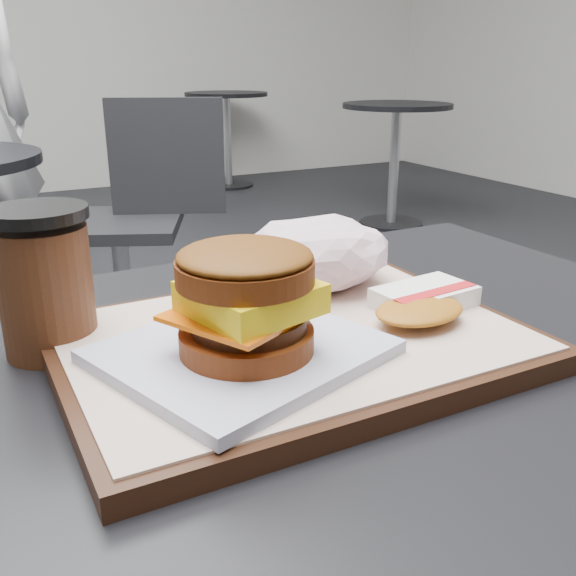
{
  "coord_description": "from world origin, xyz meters",
  "views": [
    {
      "loc": [
        -0.26,
        -0.42,
        1.01
      ],
      "look_at": [
        -0.04,
        -0.0,
        0.83
      ],
      "focal_mm": 40.0,
      "sensor_mm": 36.0,
      "label": 1
    }
  ],
  "objects_px": {
    "customer_table": "(321,528)",
    "breakfast_sandwich": "(245,312)",
    "serving_tray": "(292,343)",
    "hash_brown": "(422,303)",
    "crumpled_wrapper": "(317,253)",
    "coffee_cup": "(45,284)",
    "neighbor_chair": "(136,208)"
  },
  "relations": [
    {
      "from": "serving_tray",
      "to": "breakfast_sandwich",
      "type": "relative_size",
      "value": 1.63
    },
    {
      "from": "neighbor_chair",
      "to": "breakfast_sandwich",
      "type": "bearing_deg",
      "value": -102.17
    },
    {
      "from": "coffee_cup",
      "to": "customer_table",
      "type": "bearing_deg",
      "value": -28.16
    },
    {
      "from": "customer_table",
      "to": "coffee_cup",
      "type": "bearing_deg",
      "value": 151.84
    },
    {
      "from": "customer_table",
      "to": "serving_tray",
      "type": "distance_m",
      "value": 0.2
    },
    {
      "from": "crumpled_wrapper",
      "to": "coffee_cup",
      "type": "distance_m",
      "value": 0.25
    },
    {
      "from": "serving_tray",
      "to": "breakfast_sandwich",
      "type": "xyz_separation_m",
      "value": [
        -0.06,
        -0.03,
        0.05
      ]
    },
    {
      "from": "customer_table",
      "to": "breakfast_sandwich",
      "type": "bearing_deg",
      "value": -164.62
    },
    {
      "from": "hash_brown",
      "to": "crumpled_wrapper",
      "type": "bearing_deg",
      "value": 112.6
    },
    {
      "from": "hash_brown",
      "to": "customer_table",
      "type": "bearing_deg",
      "value": 174.16
    },
    {
      "from": "breakfast_sandwich",
      "to": "customer_table",
      "type": "bearing_deg",
      "value": 15.38
    },
    {
      "from": "breakfast_sandwich",
      "to": "crumpled_wrapper",
      "type": "bearing_deg",
      "value": 42.51
    },
    {
      "from": "serving_tray",
      "to": "hash_brown",
      "type": "bearing_deg",
      "value": -8.73
    },
    {
      "from": "hash_brown",
      "to": "neighbor_chair",
      "type": "bearing_deg",
      "value": 83.32
    },
    {
      "from": "serving_tray",
      "to": "crumpled_wrapper",
      "type": "relative_size",
      "value": 2.47
    },
    {
      "from": "coffee_cup",
      "to": "crumpled_wrapper",
      "type": "bearing_deg",
      "value": -2.27
    },
    {
      "from": "coffee_cup",
      "to": "neighbor_chair",
      "type": "xyz_separation_m",
      "value": [
        0.51,
        1.66,
        -0.32
      ]
    },
    {
      "from": "neighbor_chair",
      "to": "customer_table",
      "type": "bearing_deg",
      "value": -99.72
    },
    {
      "from": "coffee_cup",
      "to": "breakfast_sandwich",
      "type": "bearing_deg",
      "value": -47.63
    },
    {
      "from": "serving_tray",
      "to": "customer_table",
      "type": "bearing_deg",
      "value": -18.44
    },
    {
      "from": "breakfast_sandwich",
      "to": "neighbor_chair",
      "type": "relative_size",
      "value": 0.27
    },
    {
      "from": "crumpled_wrapper",
      "to": "customer_table",
      "type": "bearing_deg",
      "value": -116.64
    },
    {
      "from": "serving_tray",
      "to": "crumpled_wrapper",
      "type": "height_order",
      "value": "crumpled_wrapper"
    },
    {
      "from": "hash_brown",
      "to": "neighbor_chair",
      "type": "xyz_separation_m",
      "value": [
        0.21,
        1.78,
        -0.29
      ]
    },
    {
      "from": "serving_tray",
      "to": "breakfast_sandwich",
      "type": "height_order",
      "value": "breakfast_sandwich"
    },
    {
      "from": "serving_tray",
      "to": "neighbor_chair",
      "type": "bearing_deg",
      "value": 79.38
    },
    {
      "from": "breakfast_sandwich",
      "to": "coffee_cup",
      "type": "relative_size",
      "value": 1.87
    },
    {
      "from": "breakfast_sandwich",
      "to": "crumpled_wrapper",
      "type": "distance_m",
      "value": 0.18
    },
    {
      "from": "serving_tray",
      "to": "hash_brown",
      "type": "relative_size",
      "value": 3.06
    },
    {
      "from": "crumpled_wrapper",
      "to": "coffee_cup",
      "type": "relative_size",
      "value": 1.23
    },
    {
      "from": "customer_table",
      "to": "crumpled_wrapper",
      "type": "bearing_deg",
      "value": 63.36
    },
    {
      "from": "crumpled_wrapper",
      "to": "neighbor_chair",
      "type": "xyz_separation_m",
      "value": [
        0.25,
        1.67,
        -0.31
      ]
    }
  ]
}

